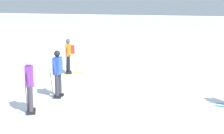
% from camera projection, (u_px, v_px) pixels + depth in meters
% --- Properties ---
extents(ground_plane, '(120.00, 120.00, 0.00)m').
position_uv_depth(ground_plane, '(106.00, 109.00, 9.48)').
color(ground_plane, white).
extents(skier_purple, '(1.38, 1.41, 1.71)m').
position_uv_depth(skier_purple, '(30.00, 83.00, 8.94)').
color(skier_purple, silver).
rests_on(skier_purple, ground).
extents(skier_blue, '(1.62, 0.97, 1.71)m').
position_uv_depth(skier_blue, '(58.00, 73.00, 10.56)').
color(skier_blue, silver).
rests_on(skier_blue, ground).
extents(skier_orange, '(1.40, 1.39, 1.71)m').
position_uv_depth(skier_orange, '(69.00, 54.00, 14.47)').
color(skier_orange, gold).
rests_on(skier_orange, ground).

